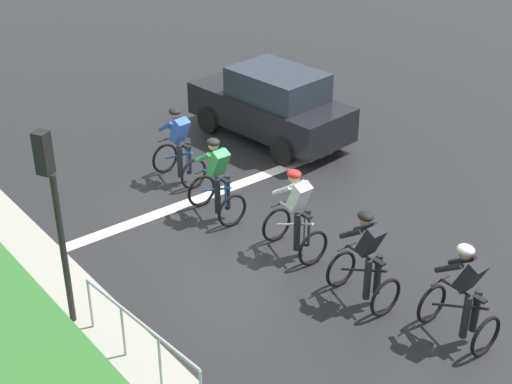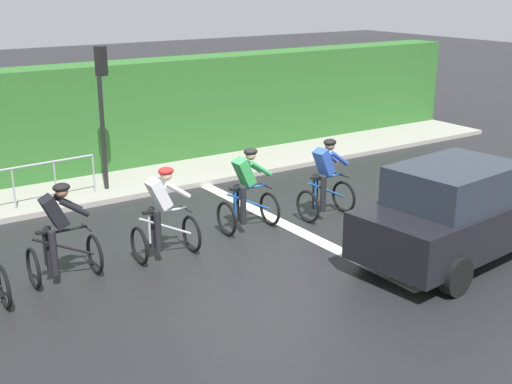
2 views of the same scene
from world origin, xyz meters
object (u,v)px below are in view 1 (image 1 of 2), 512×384
object	(u,v)px
pedestrian_railing_kerbside	(140,335)
cyclist_fourth	(217,181)
cyclist_lead	(464,297)
cyclist_mid	(296,215)
traffic_light_near_crossing	(53,203)
cyclist_second	(366,261)
cyclist_trailing	(179,147)
car_black	(272,104)

from	to	relation	value
pedestrian_railing_kerbside	cyclist_fourth	bearing A→B (deg)	-139.15
cyclist_lead	cyclist_mid	size ratio (longest dim) A/B	1.00
cyclist_mid	traffic_light_near_crossing	xyz separation A→B (m)	(4.17, -0.64, 1.43)
cyclist_second	cyclist_mid	bearing A→B (deg)	-92.30
cyclist_mid	cyclist_trailing	xyz separation A→B (m)	(0.06, -3.71, 0.00)
cyclist_second	cyclist_fourth	size ratio (longest dim) A/B	1.00
cyclist_trailing	traffic_light_near_crossing	xyz separation A→B (m)	(4.11, 3.07, 1.43)
pedestrian_railing_kerbside	traffic_light_near_crossing	bearing A→B (deg)	-80.35
cyclist_mid	traffic_light_near_crossing	bearing A→B (deg)	-8.73
cyclist_mid	traffic_light_near_crossing	distance (m)	4.45
cyclist_second	pedestrian_railing_kerbside	distance (m)	3.87
cyclist_mid	car_black	distance (m)	5.13
cyclist_second	cyclist_fourth	bearing A→B (deg)	-86.10
cyclist_lead	cyclist_trailing	xyz separation A→B (m)	(0.44, -7.10, 0.00)
cyclist_fourth	traffic_light_near_crossing	size ratio (longest dim) A/B	0.50
car_black	cyclist_trailing	bearing A→B (deg)	9.76
cyclist_trailing	pedestrian_railing_kerbside	world-z (taller)	cyclist_trailing
cyclist_lead	cyclist_fourth	world-z (taller)	same
cyclist_second	cyclist_mid	xyz separation A→B (m)	(-0.07, -1.80, 0.00)
cyclist_second	cyclist_fourth	world-z (taller)	same
cyclist_mid	cyclist_fourth	size ratio (longest dim) A/B	1.00
cyclist_fourth	traffic_light_near_crossing	bearing A→B (deg)	19.01
cyclist_mid	cyclist_fourth	world-z (taller)	same
traffic_light_near_crossing	pedestrian_railing_kerbside	bearing A→B (deg)	99.65
cyclist_lead	cyclist_second	world-z (taller)	same
cyclist_mid	cyclist_second	bearing A→B (deg)	87.70
cyclist_second	cyclist_trailing	distance (m)	5.51
cyclist_second	cyclist_mid	world-z (taller)	same
cyclist_lead	cyclist_mid	bearing A→B (deg)	-83.68
cyclist_mid	cyclist_fourth	distance (m)	1.99
cyclist_mid	cyclist_trailing	size ratio (longest dim) A/B	1.00
car_black	cyclist_lead	bearing A→B (deg)	71.61
cyclist_mid	cyclist_trailing	world-z (taller)	same
cyclist_trailing	pedestrian_railing_kerbside	xyz separation A→B (m)	(3.81, 4.82, -0.04)
cyclist_mid	cyclist_trailing	distance (m)	3.71
cyclist_lead	cyclist_fourth	xyz separation A→B (m)	(0.70, -5.35, 0.00)
traffic_light_near_crossing	cyclist_fourth	bearing A→B (deg)	-160.99
cyclist_trailing	traffic_light_near_crossing	size ratio (longest dim) A/B	0.50
cyclist_fourth	pedestrian_railing_kerbside	size ratio (longest dim) A/B	0.61
cyclist_lead	cyclist_trailing	distance (m)	7.11
cyclist_second	pedestrian_railing_kerbside	bearing A→B (deg)	-10.36
cyclist_lead	car_black	bearing A→B (deg)	-108.39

